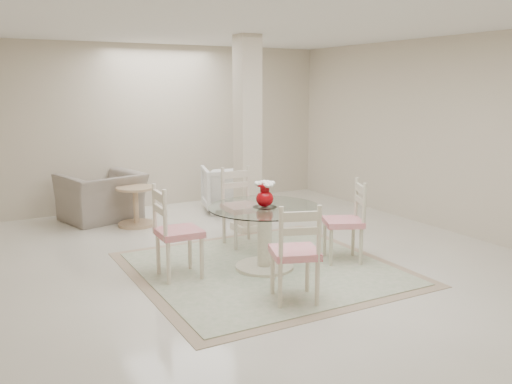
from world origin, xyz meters
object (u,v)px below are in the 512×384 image
dining_table (265,238)px  column (247,136)px  dining_chair_west (172,225)px  recliner_taupe (102,197)px  dining_chair_north (240,201)px  armchair_white (228,188)px  side_table (136,208)px  red_vase (265,193)px  dining_chair_east (349,215)px  dining_chair_south (297,246)px

dining_table → column: bearing=68.7°
dining_chair_west → recliner_taupe: bearing=2.9°
dining_chair_north → armchair_white: 1.97m
dining_table → side_table: size_ratio=2.15×
red_vase → armchair_white: red_vase is taller
dining_table → dining_chair_west: dining_chair_west is taller
side_table → recliner_taupe: bearing=121.5°
red_vase → recliner_taupe: red_vase is taller
column → red_vase: column is taller
recliner_taupe → dining_table: bearing=92.7°
dining_chair_west → side_table: size_ratio=1.92×
red_vase → dining_chair_west: (-1.00, 0.20, -0.29)m
dining_chair_west → side_table: dining_chair_west is taller
dining_chair_east → side_table: bearing=-124.9°
column → dining_table: size_ratio=2.17×
dining_table → red_vase: 0.50m
column → armchair_white: bearing=77.0°
red_vase → dining_chair_north: bearing=78.8°
column → dining_chair_south: bearing=-108.1°
dining_chair_south → armchair_white: dining_chair_south is taller
dining_chair_north → dining_chair_west: dining_chair_west is taller
dining_chair_west → red_vase: bearing=-99.8°
column → side_table: 1.98m
dining_table → dining_chair_north: bearing=78.6°
dining_chair_north → armchair_white: (0.70, 1.83, -0.21)m
column → dining_chair_west: size_ratio=2.43×
red_vase → dining_chair_west: 1.06m
dining_table → armchair_white: (0.91, 2.83, 0.01)m
dining_chair_north → dining_chair_west: bearing=-145.2°
column → dining_chair_south: 2.81m
dining_chair_east → dining_chair_north: (-0.79, 1.23, 0.02)m
red_vase → dining_table: bearing=146.3°
dining_table → side_table: 2.68m
dining_table → side_table: dining_table is taller
dining_chair_west → recliner_taupe: dining_chair_west is taller
recliner_taupe → column: bearing=120.6°
dining_table → recliner_taupe: recliner_taupe is taller
recliner_taupe → dining_chair_south: bearing=85.5°
column → dining_chair_south: column is taller
dining_chair_north → recliner_taupe: 2.52m
armchair_white → dining_chair_south: bearing=89.3°
dining_chair_south → recliner_taupe: bearing=-59.7°
dining_table → red_vase: size_ratio=4.23×
column → armchair_white: column is taller
dining_chair_east → dining_table: bearing=-79.0°
dining_chair_east → dining_chair_north: dining_chair_north is taller
dining_table → dining_chair_east: (0.99, -0.23, 0.19)m
dining_chair_east → side_table: dining_chair_east is taller
dining_table → dining_chair_south: size_ratio=1.16×
red_vase → dining_chair_east: dining_chair_east is taller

